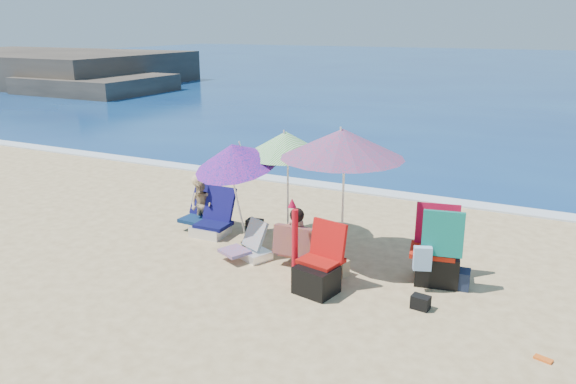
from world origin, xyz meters
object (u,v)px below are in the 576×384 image
at_px(person_center, 296,238).
at_px(umbrella_blue, 234,155).
at_px(umbrella_striped, 286,144).
at_px(chair_rainbow, 251,249).
at_px(furled_umbrella, 294,237).
at_px(camp_chair_right, 437,256).
at_px(person_left, 201,204).
at_px(camp_chair_left, 319,272).
at_px(chair_navy, 213,223).
at_px(umbrella_turquoise, 342,143).

bearing_deg(person_center, umbrella_blue, 165.60).
xyz_separation_m(umbrella_striped, chair_rainbow, (-0.08, -1.11, -1.53)).
xyz_separation_m(furled_umbrella, chair_rainbow, (-0.94, 0.35, -0.50)).
height_order(umbrella_blue, camp_chair_right, umbrella_blue).
height_order(person_center, person_left, person_left).
xyz_separation_m(camp_chair_left, person_center, (-0.68, 0.68, 0.16)).
distance_m(camp_chair_left, person_left, 3.29).
xyz_separation_m(camp_chair_right, person_center, (-2.11, -0.33, 0.03)).
relative_size(umbrella_striped, chair_rainbow, 2.36).
bearing_deg(furled_umbrella, chair_navy, 154.31).
relative_size(umbrella_striped, camp_chair_right, 1.66).
bearing_deg(chair_rainbow, furled_umbrella, -20.40).
relative_size(umbrella_turquoise, furled_umbrella, 1.85).
xyz_separation_m(umbrella_striped, umbrella_blue, (-0.62, -0.67, -0.13)).
distance_m(chair_navy, camp_chair_left, 2.88).
bearing_deg(person_center, umbrella_turquoise, 38.74).
relative_size(furled_umbrella, person_center, 1.28).
relative_size(umbrella_turquoise, umbrella_striped, 1.15).
relative_size(furled_umbrella, chair_navy, 1.48).
relative_size(umbrella_striped, umbrella_blue, 1.01).
distance_m(umbrella_striped, camp_chair_left, 2.58).
bearing_deg(camp_chair_right, person_center, -171.05).
relative_size(camp_chair_left, camp_chair_right, 0.83).
bearing_deg(person_left, camp_chair_right, -5.12).
distance_m(umbrella_blue, camp_chair_right, 3.60).
relative_size(umbrella_striped, furled_umbrella, 1.61).
xyz_separation_m(furled_umbrella, person_center, (-0.19, 0.45, -0.21)).
bearing_deg(camp_chair_right, umbrella_striped, 166.48).
xyz_separation_m(chair_rainbow, camp_chair_right, (2.87, 0.44, 0.26)).
xyz_separation_m(umbrella_blue, camp_chair_left, (1.97, -1.02, -1.28)).
height_order(furled_umbrella, camp_chair_left, furled_umbrella).
xyz_separation_m(umbrella_turquoise, umbrella_blue, (-1.85, -0.12, -0.35)).
relative_size(umbrella_turquoise, camp_chair_right, 1.90).
bearing_deg(umbrella_blue, chair_rainbow, -38.71).
relative_size(chair_navy, camp_chair_left, 0.84).
bearing_deg(camp_chair_left, camp_chair_right, 35.34).
bearing_deg(person_left, furled_umbrella, -25.52).
xyz_separation_m(chair_navy, person_center, (1.92, -0.56, 0.24)).
bearing_deg(camp_chair_left, person_left, 154.52).
bearing_deg(camp_chair_left, umbrella_blue, 152.75).
bearing_deg(umbrella_turquoise, umbrella_striped, 155.79).
xyz_separation_m(furled_umbrella, chair_navy, (-2.11, 1.01, -0.44)).
relative_size(chair_rainbow, camp_chair_right, 0.70).
relative_size(furled_umbrella, camp_chair_right, 1.03).
height_order(camp_chair_left, camp_chair_right, camp_chair_right).
xyz_separation_m(umbrella_striped, camp_chair_right, (2.79, -0.67, -1.27)).
distance_m(umbrella_turquoise, chair_rainbow, 2.26).
distance_m(chair_navy, person_center, 2.01).
height_order(camp_chair_left, person_left, person_left).
xyz_separation_m(umbrella_striped, camp_chair_left, (1.35, -1.69, -1.41)).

